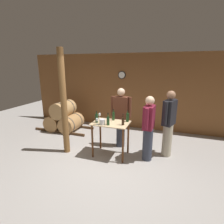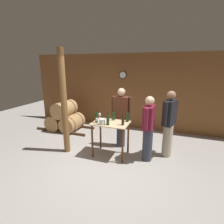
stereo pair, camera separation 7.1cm
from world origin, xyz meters
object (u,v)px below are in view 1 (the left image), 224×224
Objects in this scene: wine_bottle_center at (108,120)px; person_host at (148,127)px; wine_glass_near_center at (97,120)px; wine_bottle_far_left at (97,118)px; wine_bottle_far_right at (127,117)px; wine_glass_near_left at (100,115)px; wooden_post at (64,103)px; ice_bucket at (102,122)px; person_visitor_bearded at (121,116)px; wine_bottle_right at (123,121)px; wine_bottle_left at (113,116)px; person_visitor_with_scarf at (169,123)px.

person_host is (0.93, 0.28, -0.16)m from wine_bottle_center.
wine_bottle_far_left is at bearing 117.74° from wine_glass_near_center.
wine_glass_near_left is at bearing -179.07° from wine_bottle_far_right.
ice_bucket is (1.05, 0.01, -0.39)m from wooden_post.
wine_glass_near_left is 0.63m from person_visitor_bearded.
person_host reaches higher than wine_bottle_right.
person_host reaches higher than wine_glass_near_center.
person_host is at bearing 15.10° from wine_glass_near_center.
wine_bottle_left is (1.19, 0.43, -0.34)m from wooden_post.
wine_bottle_left is (0.34, 0.32, 0.00)m from wine_bottle_far_left.
ice_bucket is (-0.14, -0.42, -0.05)m from wine_bottle_left.
ice_bucket is 1.11m from person_host.
person_visitor_bearded is at bearing 126.79° from wine_bottle_far_right.
wine_bottle_far_right is 0.18× the size of person_visitor_with_scarf.
wooden_post is 1.66m from wine_bottle_far_right.
person_host is at bearing 8.06° from wooden_post.
wine_bottle_center reaches higher than wine_bottle_left.
wine_bottle_far_left is 0.16m from wine_glass_near_center.
wine_bottle_center is at bearing -96.26° from person_visitor_bearded.
person_visitor_with_scarf is at bearing 13.70° from wine_bottle_far_right.
person_visitor_bearded reaches higher than wine_glass_near_left.
wine_bottle_far_right is (0.37, 0.41, 0.00)m from wine_bottle_center.
person_visitor_with_scarf is (1.38, 0.24, -0.11)m from wine_bottle_left.
wine_bottle_far_left is at bearing -161.87° from person_visitor_with_scarf.
person_visitor_with_scarf is (2.56, 0.68, -0.45)m from wooden_post.
wooden_post reaches higher than wine_bottle_right.
wine_bottle_center is (1.19, 0.02, -0.34)m from wooden_post.
wine_bottle_center is 0.15m from ice_bucket.
wine_bottle_far_right is 2.16× the size of ice_bucket.
wine_bottle_left reaches higher than wine_glass_near_left.
wine_glass_near_center is (0.12, -0.44, 0.00)m from wine_glass_near_left.
person_host is at bearing 15.04° from ice_bucket.
wine_bottle_far_left reaches higher than wine_glass_near_center.
wooden_post is 9.56× the size of wine_bottle_right.
wine_glass_near_center is at bearing -144.62° from wine_bottle_far_right.
ice_bucket is 0.09× the size of person_host.
wine_bottle_left is 1.40m from person_visitor_with_scarf.
wooden_post is 1.60× the size of person_visitor_bearded.
ice_bucket is at bearing -105.94° from person_visitor_bearded.
person_visitor_with_scarf is at bearing 18.13° from wine_bottle_far_left.
person_host is at bearing 15.01° from wine_bottle_right.
person_visitor_with_scarf is at bearing 23.63° from ice_bucket.
wine_bottle_far_right is at bearing 166.52° from person_host.
wooden_post reaches higher than wine_bottle_left.
wooden_post is 0.97m from wine_glass_near_left.
person_host is 0.95× the size of person_visitor_bearded.
person_host is (2.12, 0.30, -0.50)m from wooden_post.
person_visitor_bearded is at bearing 39.76° from wine_glass_near_left.
wine_bottle_right is at bearing 2.22° from wine_bottle_far_left.
ice_bucket is at bearing -140.92° from wine_bottle_far_right.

